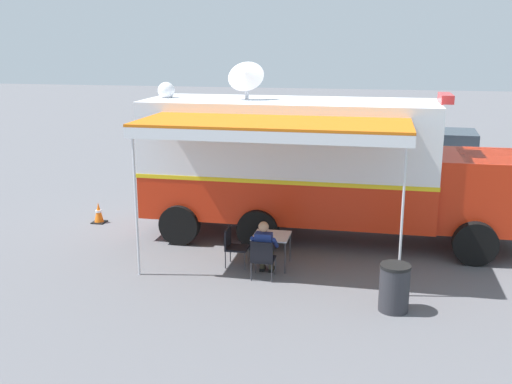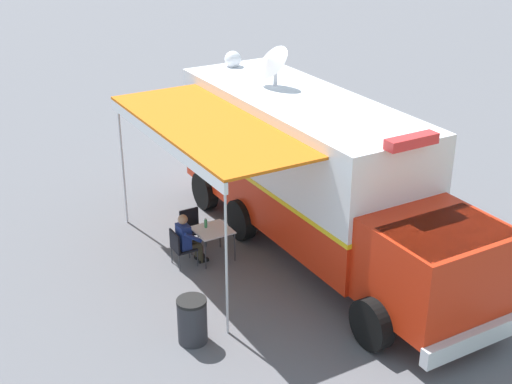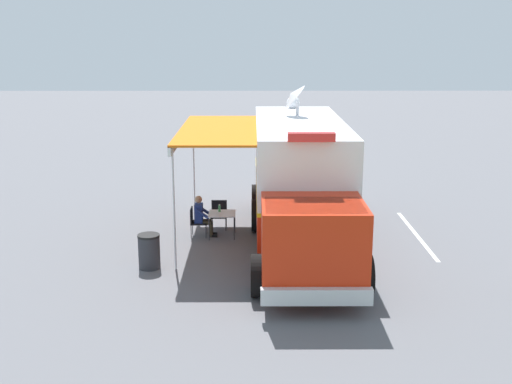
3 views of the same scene
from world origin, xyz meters
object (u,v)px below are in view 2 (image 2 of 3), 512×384
Objects in this scene: folding_chair_beside_table at (191,225)px; traffic_cone at (202,156)px; water_bottle at (206,223)px; folding_table at (213,232)px; trash_bin at (192,320)px; folding_chair_at_table at (180,246)px; command_truck at (315,172)px; seated_responder at (187,238)px.

folding_chair_beside_table reaches higher than traffic_cone.
traffic_cone is (-2.37, -5.13, -0.55)m from water_bottle.
trash_bin reaches higher than folding_table.
folding_chair_at_table is at bearing 9.89° from water_bottle.
command_truck is 2.74m from water_bottle.
folding_chair_at_table is 2.86m from trash_bin.
trash_bin is at bearing 62.95° from traffic_cone.
water_bottle is at bearing -170.11° from folding_chair_at_table.
folding_chair_at_table is at bearing -109.79° from trash_bin.
command_truck reaches higher than folding_chair_beside_table.
folding_chair_beside_table is 3.86m from trash_bin.
command_truck is at bearing 164.15° from seated_responder.
command_truck is 10.91× the size of folding_chair_beside_table.
folding_chair_at_table reaches higher than traffic_cone.
command_truck is at bearing 158.10° from water_bottle.
seated_responder is 6.01m from traffic_cone.
water_bottle is 0.76m from folding_chair_beside_table.
traffic_cone is (-2.42, -4.45, -0.23)m from folding_chair_beside_table.
seated_responder is at bearing -15.85° from command_truck.
folding_chair_at_table is at bearing -0.08° from seated_responder.
folding_table is 0.92× the size of folding_chair_beside_table.
seated_responder reaches higher than traffic_cone.
seated_responder is at bearing 13.35° from water_bottle.
traffic_cone is (-0.04, -6.06, -1.66)m from command_truck.
traffic_cone is (-2.90, -5.25, -0.37)m from seated_responder.
folding_chair_beside_table is (2.38, -1.62, -1.43)m from command_truck.
folding_table is at bearing -123.72° from trash_bin.
command_truck is at bearing 89.58° from traffic_cone.
folding_table is at bearing 116.58° from water_bottle.
folding_chair_at_table is 0.70× the size of seated_responder.
seated_responder is (0.61, -0.04, -0.02)m from folding_table.
traffic_cone is (-3.09, -5.25, -0.23)m from folding_chair_at_table.
water_bottle is 0.39× the size of traffic_cone.
command_truck reaches higher than water_bottle.
water_bottle reaches higher than trash_bin.
traffic_cone is at bearing -114.83° from water_bottle.
folding_chair_at_table is (0.72, 0.12, -0.32)m from water_bottle.
traffic_cone is (-4.06, -7.95, -0.18)m from trash_bin.
folding_chair_at_table is 0.23m from seated_responder.
command_truck is 3.21m from folding_chair_beside_table.
trash_bin reaches higher than folding_chair_beside_table.
folding_chair_at_table is at bearing 50.54° from folding_chair_beside_table.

